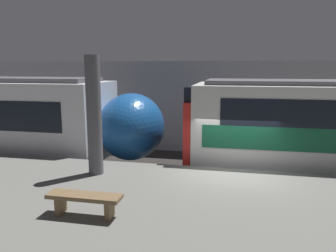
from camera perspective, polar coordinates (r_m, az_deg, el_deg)
name	(u,v)px	position (r m, az deg, el deg)	size (l,w,h in m)	color
ground_plane	(233,205)	(10.25, 11.30, -13.33)	(120.00, 120.00, 0.00)	#282623
platform	(233,229)	(7.63, 11.23, -17.24)	(40.00, 5.24, 1.13)	slate
station_rear_barrier	(236,108)	(15.52, 11.84, 3.03)	(50.00, 0.15, 4.34)	#939399
support_pillar_near	(94,116)	(9.09, -12.75, 1.73)	(0.40, 0.40, 3.25)	#56565B
platform_bench	(84,200)	(6.85, -14.35, -12.33)	(1.50, 0.40, 0.45)	brown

